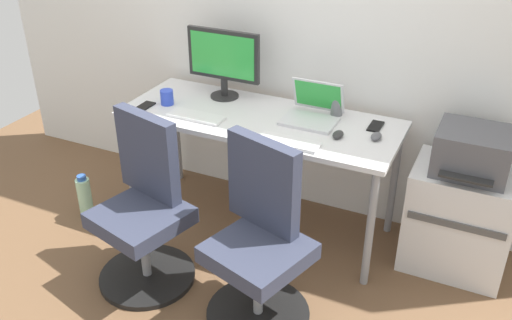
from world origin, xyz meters
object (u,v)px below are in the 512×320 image
object	(u,v)px
water_bottle_on_floor	(85,197)
open_laptop	(313,111)
side_cabinet	(458,219)
desktop_monitor	(223,59)
coffee_mug	(167,97)
printer	(473,151)
office_chair_left	(145,210)
office_chair_right	(260,243)

from	to	relation	value
water_bottle_on_floor	open_laptop	size ratio (longest dim) A/B	1.00
side_cabinet	desktop_monitor	distance (m)	1.67
side_cabinet	coffee_mug	world-z (taller)	coffee_mug
printer	coffee_mug	size ratio (longest dim) A/B	4.35
coffee_mug	office_chair_left	bearing A→B (deg)	-69.74
open_laptop	desktop_monitor	bearing A→B (deg)	172.94
coffee_mug	side_cabinet	bearing A→B (deg)	5.99
side_cabinet	open_laptop	xyz separation A→B (m)	(-0.90, -0.01, 0.50)
water_bottle_on_floor	coffee_mug	distance (m)	0.88
office_chair_left	office_chair_right	xyz separation A→B (m)	(0.69, -0.00, 0.00)
printer	office_chair_left	bearing A→B (deg)	-152.30
water_bottle_on_floor	coffee_mug	size ratio (longest dim) A/B	3.37
open_laptop	water_bottle_on_floor	bearing A→B (deg)	-158.94
printer	office_chair_right	bearing A→B (deg)	-136.52
office_chair_left	office_chair_right	world-z (taller)	same
open_laptop	coffee_mug	bearing A→B (deg)	-168.66
side_cabinet	office_chair_right	bearing A→B (deg)	-136.48
printer	water_bottle_on_floor	xyz separation A→B (m)	(-2.25, -0.53, -0.60)
side_cabinet	desktop_monitor	world-z (taller)	desktop_monitor
water_bottle_on_floor	office_chair_left	bearing A→B (deg)	-21.97
office_chair_right	coffee_mug	world-z (taller)	office_chair_right
office_chair_left	side_cabinet	bearing A→B (deg)	27.72
office_chair_left	side_cabinet	world-z (taller)	office_chair_left
printer	water_bottle_on_floor	bearing A→B (deg)	-166.75
desktop_monitor	office_chair_right	bearing A→B (deg)	-53.25
printer	desktop_monitor	distance (m)	1.54
office_chair_right	water_bottle_on_floor	xyz separation A→B (m)	(-1.40, 0.28, -0.28)
water_bottle_on_floor	open_laptop	distance (m)	1.60
side_cabinet	coffee_mug	bearing A→B (deg)	-174.01
office_chair_right	side_cabinet	world-z (taller)	office_chair_right
side_cabinet	open_laptop	size ratio (longest dim) A/B	2.02
office_chair_left	desktop_monitor	distance (m)	1.06
printer	desktop_monitor	xyz separation A→B (m)	(-1.52, 0.07, 0.26)
office_chair_left	coffee_mug	size ratio (longest dim) A/B	10.22
side_cabinet	water_bottle_on_floor	distance (m)	2.32
office_chair_right	desktop_monitor	distance (m)	1.25
side_cabinet	office_chair_left	bearing A→B (deg)	-152.28
printer	open_laptop	world-z (taller)	open_laptop
desktop_monitor	coffee_mug	size ratio (longest dim) A/B	5.22
office_chair_left	open_laptop	size ratio (longest dim) A/B	3.03
office_chair_left	desktop_monitor	bearing A→B (deg)	87.92
side_cabinet	desktop_monitor	size ratio (longest dim) A/B	1.30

